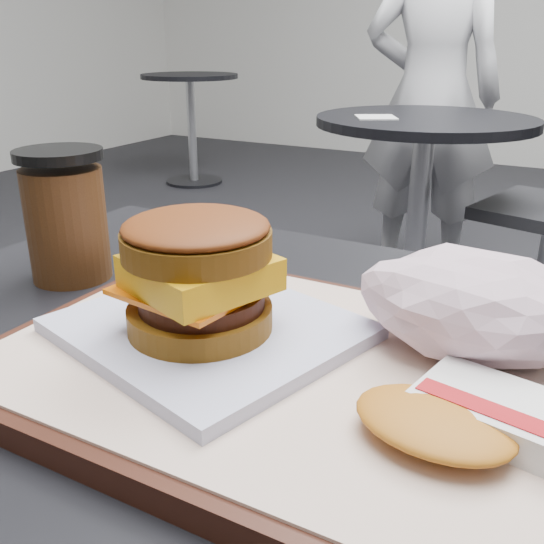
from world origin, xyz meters
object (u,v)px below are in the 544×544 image
at_px(hash_brown, 472,417).
at_px(breakfast_sandwich, 202,288).
at_px(crumpled_wrapper, 474,303).
at_px(patron, 431,96).
at_px(neighbor_table, 421,178).
at_px(serving_tray, 276,367).
at_px(coffee_cup, 66,218).

bearing_deg(hash_brown, breakfast_sandwich, 173.41).
bearing_deg(crumpled_wrapper, patron, 105.48).
distance_m(neighbor_table, patron, 0.63).
xyz_separation_m(hash_brown, patron, (-0.62, 2.26, -0.04)).
distance_m(crumpled_wrapper, neighbor_table, 1.67).
xyz_separation_m(serving_tray, coffee_cup, (-0.26, 0.07, 0.05)).
bearing_deg(patron, neighbor_table, 94.31).
bearing_deg(coffee_cup, crumpled_wrapper, -0.13).
xyz_separation_m(coffee_cup, neighbor_table, (-0.08, 1.58, -0.28)).
relative_size(serving_tray, breakfast_sandwich, 1.66).
relative_size(coffee_cup, patron, 0.08).
bearing_deg(coffee_cup, patron, 95.89).
bearing_deg(crumpled_wrapper, neighbor_table, 106.13).
bearing_deg(crumpled_wrapper, breakfast_sandwich, -155.19).
height_order(crumpled_wrapper, coffee_cup, coffee_cup).
height_order(serving_tray, patron, patron).
bearing_deg(crumpled_wrapper, hash_brown, -77.52).
relative_size(hash_brown, coffee_cup, 1.02).
distance_m(hash_brown, neighbor_table, 1.77).
xyz_separation_m(breakfast_sandwich, crumpled_wrapper, (0.17, 0.08, -0.01)).
distance_m(breakfast_sandwich, patron, 2.28).
bearing_deg(neighbor_table, breakfast_sandwich, -80.03).
height_order(breakfast_sandwich, coffee_cup, coffee_cup).
bearing_deg(breakfast_sandwich, crumpled_wrapper, 24.81).
height_order(coffee_cup, patron, patron).
xyz_separation_m(coffee_cup, patron, (-0.22, 2.16, -0.07)).
height_order(coffee_cup, neighbor_table, coffee_cup).
bearing_deg(neighbor_table, hash_brown, -74.08).
height_order(breakfast_sandwich, neighbor_table, breakfast_sandwich).
relative_size(breakfast_sandwich, patron, 0.15).
distance_m(serving_tray, coffee_cup, 0.28).
xyz_separation_m(breakfast_sandwich, patron, (-0.43, 2.24, -0.07)).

